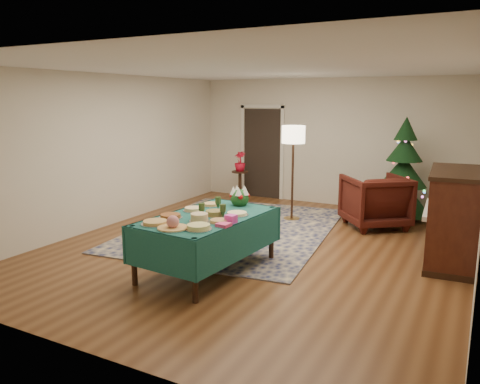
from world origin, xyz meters
The scene contains 26 objects.
room_shell centered at (0.00, 0.00, 1.35)m, with size 7.00×7.00×7.00m.
doorway centered at (-1.60, 3.48, 1.10)m, with size 1.08×0.04×2.16m.
rug centered at (-0.83, 0.74, 0.01)m, with size 3.20×4.20×0.02m, color #141B4B.
buffet_table centered at (-0.17, -1.23, 0.61)m, with size 1.30×2.04×0.76m.
platter_0 centered at (-0.51, -1.88, 0.78)m, with size 0.34×0.34×0.05m.
platter_1 centered at (-0.20, -1.95, 0.82)m, with size 0.38×0.38×0.16m.
platter_2 centered at (0.08, -1.83, 0.79)m, with size 0.32×0.32×0.06m.
platter_3 centered at (-0.53, -1.55, 0.78)m, with size 0.31×0.31×0.05m.
platter_4 centered at (-0.11, -1.51, 0.81)m, with size 0.26×0.26×0.10m.
platter_5 centered at (0.14, -1.46, 0.78)m, with size 0.26×0.26×0.04m.
platter_6 centered at (-0.48, -1.09, 0.78)m, with size 0.28×0.28×0.05m.
platter_7 centered at (-0.08, -1.18, 0.79)m, with size 0.28×0.28×0.07m.
platter_8 centered at (0.16, -1.01, 0.78)m, with size 0.30×0.30×0.04m.
platter_9 centered at (-0.44, -0.70, 0.78)m, with size 0.26×0.26×0.04m.
goblet_0 centered at (-0.23, -0.84, 0.85)m, with size 0.08×0.08×0.18m.
goblet_1 centered at (0.06, -1.21, 0.85)m, with size 0.08×0.08×0.18m.
goblet_2 centered at (-0.22, -1.29, 0.85)m, with size 0.08×0.08×0.18m.
napkin_stack centered at (0.27, -1.57, 0.78)m, with size 0.15×0.15×0.04m, color #FA4588.
gift_box centered at (0.27, -1.39, 0.81)m, with size 0.12×0.12×0.10m, color #F844CD.
centerpiece centered at (-0.09, -0.47, 0.89)m, with size 0.27×0.27×0.31m.
armchair centered at (1.31, 2.06, 0.52)m, with size 1.00×0.94×1.03m, color #3E130D.
floor_lamp centered at (-0.19, 1.84, 1.51)m, with size 0.43×0.43×1.78m.
side_table centered at (-1.87, 2.90, 0.33)m, with size 0.38×0.38×0.67m.
potted_plant centered at (-1.87, 2.90, 0.80)m, with size 0.25×0.44×0.25m, color red.
christmas_tree centered at (1.63, 2.90, 0.87)m, with size 1.13×1.13×1.95m.
piano centered at (2.66, 0.65, 0.64)m, with size 0.80×1.56×1.31m.
Camera 1 is at (2.98, -6.27, 2.26)m, focal length 35.00 mm.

